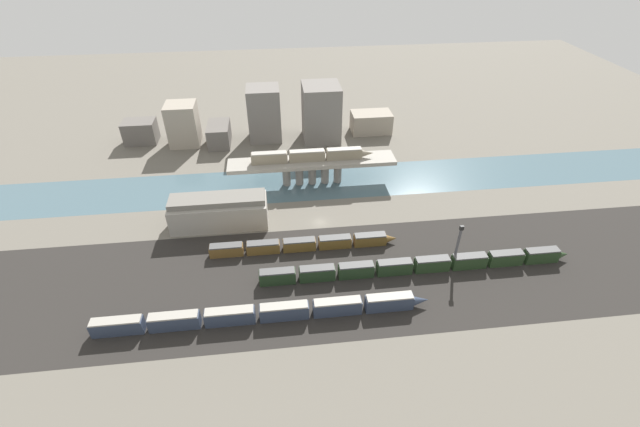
{
  "coord_description": "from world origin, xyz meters",
  "views": [
    {
      "loc": [
        -12.07,
        -104.68,
        79.38
      ],
      "look_at": [
        0.0,
        -0.3,
        3.61
      ],
      "focal_mm": 24.0,
      "sensor_mm": 36.0,
      "label": 1
    }
  ],
  "objects": [
    {
      "name": "ground_plane",
      "position": [
        0.0,
        0.0,
        0.0
      ],
      "size": [
        400.0,
        400.0,
        0.0
      ],
      "primitive_type": "plane",
      "color": "#666056"
    },
    {
      "name": "railbed_yard",
      "position": [
        0.0,
        -24.0,
        0.0
      ],
      "size": [
        280.0,
        42.0,
        0.01
      ],
      "primitive_type": "cube",
      "color": "#282623",
      "rests_on": "ground"
    },
    {
      "name": "river_water",
      "position": [
        0.0,
        23.4,
        0.0
      ],
      "size": [
        320.0,
        22.37,
        0.01
      ],
      "primitive_type": "cube",
      "color": "#47606B",
      "rests_on": "ground"
    },
    {
      "name": "bridge",
      "position": [
        -0.0,
        23.4,
        7.04
      ],
      "size": [
        57.18,
        8.99,
        9.02
      ],
      "color": "gray",
      "rests_on": "ground"
    },
    {
      "name": "train_on_bridge",
      "position": [
        -0.33,
        23.4,
        10.87
      ],
      "size": [
        41.68,
        2.75,
        3.79
      ],
      "color": "gray",
      "rests_on": "bridge"
    },
    {
      "name": "train_yard_near",
      "position": [
        -17.71,
        -36.25,
        2.03
      ],
      "size": [
        78.64,
        2.75,
        4.13
      ],
      "color": "#2D384C",
      "rests_on": "ground"
    },
    {
      "name": "train_yard_mid",
      "position": [
        23.14,
        -24.33,
        1.97
      ],
      "size": [
        84.4,
        2.78,
        3.99
      ],
      "color": "#23381E",
      "rests_on": "ground"
    },
    {
      "name": "train_yard_far",
      "position": [
        -6.04,
        -11.88,
        1.68
      ],
      "size": [
        53.1,
        2.79,
        3.44
      ],
      "color": "brown",
      "rests_on": "ground"
    },
    {
      "name": "warehouse_building",
      "position": [
        -30.26,
        2.96,
        4.66
      ],
      "size": [
        28.72,
        10.38,
        9.8
      ],
      "color": "#9E998E",
      "rests_on": "ground"
    },
    {
      "name": "signal_tower",
      "position": [
        33.81,
        -23.14,
        6.78
      ],
      "size": [
        1.0,
        0.73,
        13.23
      ],
      "color": "#4C4C51",
      "rests_on": "ground"
    },
    {
      "name": "city_block_far_left",
      "position": [
        -66.5,
        63.83,
        4.52
      ],
      "size": [
        12.68,
        9.16,
        9.04
      ],
      "primitive_type": "cube",
      "color": "#605B56",
      "rests_on": "ground"
    },
    {
      "name": "city_block_left",
      "position": [
        -48.19,
        60.07,
        8.42
      ],
      "size": [
        11.75,
        11.35,
        16.84
      ],
      "primitive_type": "cube",
      "color": "gray",
      "rests_on": "ground"
    },
    {
      "name": "city_block_center",
      "position": [
        -34.42,
        58.26,
        4.18
      ],
      "size": [
        8.58,
        14.64,
        8.36
      ],
      "primitive_type": "cube",
      "color": "#605B56",
      "rests_on": "ground"
    },
    {
      "name": "city_block_right",
      "position": [
        -15.68,
        61.53,
        10.8
      ],
      "size": [
        12.98,
        12.63,
        21.6
      ],
      "primitive_type": "cube",
      "color": "slate",
      "rests_on": "ground"
    },
    {
      "name": "city_block_far_right",
      "position": [
        7.25,
        58.49,
        11.33
      ],
      "size": [
        14.8,
        15.57,
        22.66
      ],
      "primitive_type": "cube",
      "color": "slate",
      "rests_on": "ground"
    },
    {
      "name": "city_block_tall",
      "position": [
        29.23,
        62.56,
        4.27
      ],
      "size": [
        16.73,
        10.12,
        8.55
      ],
      "primitive_type": "cube",
      "color": "gray",
      "rests_on": "ground"
    }
  ]
}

